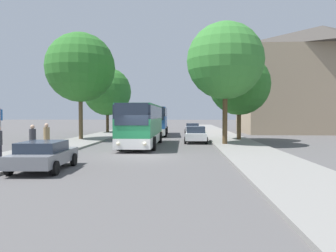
{
  "coord_description": "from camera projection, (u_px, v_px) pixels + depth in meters",
  "views": [
    {
      "loc": [
        2.61,
        -19.79,
        2.52
      ],
      "look_at": [
        0.85,
        15.15,
        1.33
      ],
      "focal_mm": 35.0,
      "sensor_mm": 36.0,
      "label": 1
    }
  ],
  "objects": [
    {
      "name": "tree_left_far",
      "position": [
        80.0,
        68.0,
        32.01
      ],
      "size": [
        6.77,
        6.77,
        10.4
      ],
      "color": "brown",
      "rests_on": "sidewalk_left"
    },
    {
      "name": "parked_car_left_curb",
      "position": [
        44.0,
        155.0,
        14.85
      ],
      "size": [
        2.28,
        4.31,
        1.33
      ],
      "rotation": [
        0.0,
        0.0,
        0.05
      ],
      "color": "slate",
      "rests_on": "ground_plane"
    },
    {
      "name": "tree_right_near",
      "position": [
        225.0,
        61.0,
        26.57
      ],
      "size": [
        6.26,
        6.26,
        9.9
      ],
      "color": "#513D23",
      "rests_on": "sidewalk_right"
    },
    {
      "name": "tree_left_near",
      "position": [
        107.0,
        92.0,
        44.57
      ],
      "size": [
        6.48,
        6.48,
        8.78
      ],
      "color": "#47331E",
      "rests_on": "sidewalk_left"
    },
    {
      "name": "bus_front",
      "position": [
        142.0,
        124.0,
        26.27
      ],
      "size": [
        2.77,
        10.77,
        3.31
      ],
      "rotation": [
        0.0,
        0.0,
        0.0
      ],
      "color": "silver",
      "rests_on": "ground_plane"
    },
    {
      "name": "bus_stop_sign",
      "position": [
        0.0,
        128.0,
        17.53
      ],
      "size": [
        0.08,
        0.45,
        2.72
      ],
      "color": "gray",
      "rests_on": "sidewalk_left"
    },
    {
      "name": "ground_plane",
      "position": [
        142.0,
        156.0,
        19.97
      ],
      "size": [
        300.0,
        300.0,
        0.0
      ],
      "primitive_type": "plane",
      "color": "#565454",
      "rests_on": "ground"
    },
    {
      "name": "sidewalk_left",
      "position": [
        30.0,
        154.0,
        20.32
      ],
      "size": [
        4.0,
        120.0,
        0.15
      ],
      "primitive_type": "cube",
      "color": "gray",
      "rests_on": "ground_plane"
    },
    {
      "name": "building_right_background",
      "position": [
        322.0,
        79.0,
        45.34
      ],
      "size": [
        21.67,
        11.41,
        14.85
      ],
      "color": "gray",
      "rests_on": "ground_plane"
    },
    {
      "name": "tree_right_mid",
      "position": [
        239.0,
        84.0,
        31.46
      ],
      "size": [
        5.91,
        5.91,
        8.27
      ],
      "color": "#513D23",
      "rests_on": "sidewalk_right"
    },
    {
      "name": "pedestrian_waiting_near",
      "position": [
        47.0,
        138.0,
        19.74
      ],
      "size": [
        0.36,
        0.36,
        1.87
      ],
      "rotation": [
        0.0,
        0.0,
        2.74
      ],
      "color": "#23232D",
      "rests_on": "sidewalk_left"
    },
    {
      "name": "parked_car_right_near",
      "position": [
        196.0,
        134.0,
        29.51
      ],
      "size": [
        2.11,
        4.08,
        1.48
      ],
      "rotation": [
        0.0,
        0.0,
        3.12
      ],
      "color": "silver",
      "rests_on": "ground_plane"
    },
    {
      "name": "pedestrian_walking_back",
      "position": [
        33.0,
        141.0,
        18.13
      ],
      "size": [
        0.36,
        0.36,
        1.83
      ],
      "rotation": [
        0.0,
        0.0,
        3.45
      ],
      "color": "#23232D",
      "rests_on": "sidewalk_left"
    },
    {
      "name": "sidewalk_right",
      "position": [
        258.0,
        156.0,
        19.62
      ],
      "size": [
        4.0,
        120.0,
        0.15
      ],
      "primitive_type": "cube",
      "color": "gray",
      "rests_on": "ground_plane"
    },
    {
      "name": "bus_middle",
      "position": [
        156.0,
        120.0,
        40.41
      ],
      "size": [
        2.97,
        10.62,
        3.42
      ],
      "rotation": [
        0.0,
        0.0,
        0.03
      ],
      "color": "silver",
      "rests_on": "ground_plane"
    },
    {
      "name": "parked_car_right_far",
      "position": [
        193.0,
        128.0,
        45.36
      ],
      "size": [
        2.22,
        4.47,
        1.35
      ],
      "rotation": [
        0.0,
        0.0,
        3.11
      ],
      "color": "#B7B7BC",
      "rests_on": "ground_plane"
    }
  ]
}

